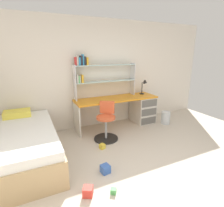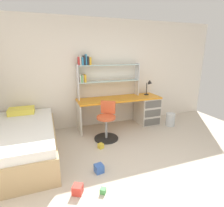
# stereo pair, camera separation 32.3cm
# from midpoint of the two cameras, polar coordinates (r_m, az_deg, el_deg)

# --- Properties ---
(ground_plane) EXTENTS (6.18, 6.20, 0.02)m
(ground_plane) POSITION_cam_midpoint_polar(r_m,az_deg,el_deg) (2.91, 19.56, -24.20)
(ground_plane) COLOR beige
(room_shell) EXTENTS (6.18, 6.20, 2.60)m
(room_shell) POSITION_cam_midpoint_polar(r_m,az_deg,el_deg) (3.02, -15.30, 5.34)
(room_shell) COLOR silver
(room_shell) RESTS_ON ground_plane
(desk) EXTENTS (2.06, 0.62, 0.74)m
(desk) POSITION_cam_midpoint_polar(r_m,az_deg,el_deg) (4.78, 10.52, -1.49)
(desk) COLOR orange
(desk) RESTS_ON ground_plane
(bookshelf_hutch) EXTENTS (1.55, 0.22, 1.04)m
(bookshelf_hutch) POSITION_cam_midpoint_polar(r_m,az_deg,el_deg) (4.36, -1.49, 9.53)
(bookshelf_hutch) COLOR silver
(bookshelf_hutch) RESTS_ON desk
(desk_lamp) EXTENTS (0.20, 0.17, 0.38)m
(desk_lamp) POSITION_cam_midpoint_polar(r_m,az_deg,el_deg) (4.85, 13.64, 5.59)
(desk_lamp) COLOR black
(desk_lamp) RESTS_ON desk
(swivel_chair) EXTENTS (0.52, 0.52, 0.81)m
(swivel_chair) POSITION_cam_midpoint_polar(r_m,az_deg,el_deg) (3.91, 0.64, -6.66)
(swivel_chair) COLOR black
(swivel_chair) RESTS_ON ground_plane
(bed_platform) EXTENTS (1.24, 2.05, 0.70)m
(bed_platform) POSITION_cam_midpoint_polar(r_m,az_deg,el_deg) (3.58, -24.91, -11.04)
(bed_platform) COLOR tan
(bed_platform) RESTS_ON ground_plane
(waste_bin) EXTENTS (0.23, 0.23, 0.33)m
(waste_bin) POSITION_cam_midpoint_polar(r_m,az_deg,el_deg) (4.93, 19.72, -4.80)
(waste_bin) COLOR silver
(waste_bin) RESTS_ON ground_plane
(toy_block_blue_0) EXTENTS (0.15, 0.15, 0.13)m
(toy_block_blue_0) POSITION_cam_midpoint_polar(r_m,az_deg,el_deg) (3.01, -0.86, -19.86)
(toy_block_blue_0) COLOR #3860B7
(toy_block_blue_0) RESTS_ON ground_plane
(toy_block_red_1) EXTENTS (0.17, 0.17, 0.13)m
(toy_block_red_1) POSITION_cam_midpoint_polar(r_m,az_deg,el_deg) (2.67, -7.03, -25.39)
(toy_block_red_1) COLOR red
(toy_block_red_1) RESTS_ON ground_plane
(toy_block_yellow_2) EXTENTS (0.12, 0.12, 0.10)m
(toy_block_yellow_2) POSITION_cam_midpoint_polar(r_m,az_deg,el_deg) (3.65, -0.97, -13.26)
(toy_block_yellow_2) COLOR gold
(toy_block_yellow_2) RESTS_ON ground_plane
(toy_block_green_3) EXTENTS (0.10, 0.10, 0.07)m
(toy_block_green_3) POSITION_cam_midpoint_polar(r_m,az_deg,el_deg) (2.68, 0.98, -25.90)
(toy_block_green_3) COLOR #479E51
(toy_block_green_3) RESTS_ON ground_plane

